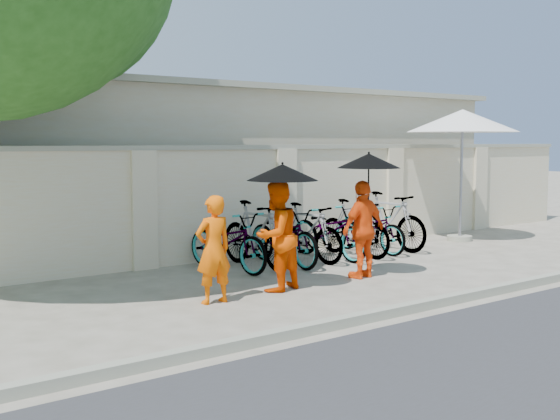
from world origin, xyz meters
TOP-DOWN VIEW (x-y plane):
  - ground at (0.00, 0.00)m, footprint 80.00×80.00m
  - kerb at (0.00, -1.70)m, footprint 40.00×0.16m
  - compound_wall at (1.00, 3.20)m, footprint 20.00×0.30m
  - building_behind at (2.00, 7.00)m, footprint 14.00×6.00m
  - monk_left at (-1.39, 0.24)m, footprint 0.53×0.35m
  - monk_center at (-0.25, 0.37)m, footprint 0.91×0.79m
  - parasol_center at (-0.20, 0.29)m, footprint 1.02×1.02m
  - monk_right at (1.41, 0.30)m, footprint 0.94×0.47m
  - parasol_right at (1.43, 0.22)m, footprint 0.99×0.99m
  - patio_umbrella at (6.00, 2.03)m, footprint 2.54×2.54m
  - bike_0 at (0.05, 2.10)m, footprint 0.91×1.97m
  - bike_1 at (0.59, 2.04)m, footprint 0.59×1.91m
  - bike_2 at (1.13, 1.97)m, footprint 0.73×1.95m
  - bike_3 at (1.66, 2.00)m, footprint 0.67×1.79m
  - bike_4 at (2.20, 2.00)m, footprint 0.74×1.98m
  - bike_5 at (2.74, 1.91)m, footprint 0.59×1.79m
  - bike_6 at (3.27, 2.04)m, footprint 0.74×1.82m
  - bike_7 at (3.81, 2.07)m, footprint 0.65×1.94m

SIDE VIEW (x-z plane):
  - ground at x=0.00m, z-range 0.00..0.00m
  - kerb at x=0.00m, z-range 0.00..0.12m
  - bike_6 at x=3.27m, z-range 0.00..0.94m
  - bike_0 at x=0.05m, z-range 0.00..1.00m
  - bike_2 at x=1.13m, z-range 0.00..1.02m
  - bike_4 at x=2.20m, z-range 0.00..1.03m
  - bike_3 at x=1.66m, z-range 0.00..1.05m
  - bike_5 at x=2.74m, z-range 0.00..1.06m
  - bike_1 at x=0.59m, z-range 0.00..1.14m
  - bike_7 at x=3.81m, z-range 0.00..1.15m
  - monk_left at x=-1.39m, z-range 0.00..1.44m
  - monk_right at x=1.41m, z-range 0.00..1.54m
  - monk_center at x=-0.25m, z-range 0.00..1.59m
  - compound_wall at x=1.00m, z-range 0.00..2.00m
  - building_behind at x=2.00m, z-range 0.00..3.20m
  - parasol_center at x=-0.20m, z-range 1.25..2.17m
  - parasol_right at x=1.43m, z-range 1.30..2.39m
  - patio_umbrella at x=6.00m, z-range 1.14..3.97m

